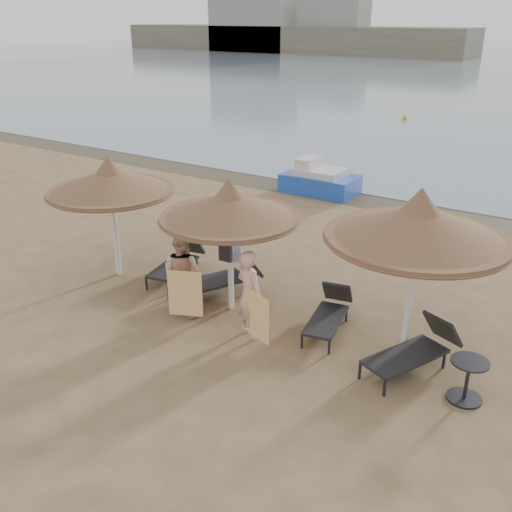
{
  "coord_description": "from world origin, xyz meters",
  "views": [
    {
      "loc": [
        5.76,
        -7.58,
        5.63
      ],
      "look_at": [
        -0.05,
        1.2,
        1.17
      ],
      "focal_mm": 40.0,
      "sensor_mm": 36.0,
      "label": 1
    }
  ],
  "objects": [
    {
      "name": "ground",
      "position": [
        0.0,
        0.0,
        0.0
      ],
      "size": [
        160.0,
        160.0,
        0.0
      ],
      "primitive_type": "plane",
      "color": "#8D714D",
      "rests_on": "ground"
    },
    {
      "name": "wet_sand_strip",
      "position": [
        0.0,
        9.4,
        0.0
      ],
      "size": [
        200.0,
        1.6,
        0.01
      ],
      "primitive_type": "cube",
      "color": "brown",
      "rests_on": "ground"
    },
    {
      "name": "far_shore",
      "position": [
        -25.1,
        77.82,
        2.91
      ],
      "size": [
        150.0,
        54.8,
        12.0
      ],
      "color": "#706955",
      "rests_on": "ground"
    },
    {
      "name": "palapa_left",
      "position": [
        -3.65,
        0.82,
        2.24
      ],
      "size": [
        2.84,
        2.84,
        2.82
      ],
      "rotation": [
        0.0,
        0.0,
        0.15
      ],
      "color": "white",
      "rests_on": "ground"
    },
    {
      "name": "palapa_center",
      "position": [
        -0.46,
        0.9,
        2.21
      ],
      "size": [
        2.8,
        2.8,
        2.78
      ],
      "rotation": [
        0.0,
        0.0,
        -0.08
      ],
      "color": "white",
      "rests_on": "ground"
    },
    {
      "name": "palapa_right",
      "position": [
        3.12,
        1.24,
        2.46
      ],
      "size": [
        3.11,
        3.11,
        3.09
      ],
      "rotation": [
        0.0,
        0.0,
        0.13
      ],
      "color": "white",
      "rests_on": "ground"
    },
    {
      "name": "lounger_far_left",
      "position": [
        -2.46,
        1.57,
        0.37
      ],
      "size": [
        0.96,
        1.9,
        0.81
      ],
      "rotation": [
        0.0,
        0.0,
        0.21
      ],
      "color": "#232228",
      "rests_on": "ground"
    },
    {
      "name": "lounger_near_left",
      "position": [
        -1.05,
        1.31,
        0.41
      ],
      "size": [
        1.47,
        2.12,
        0.91
      ],
      "rotation": [
        0.0,
        0.0,
        -0.44
      ],
      "color": "#232228",
      "rests_on": "ground"
    },
    {
      "name": "lounger_near_right",
      "position": [
        1.59,
        1.3,
        0.34
      ],
      "size": [
        0.89,
        1.78,
        0.76
      ],
      "rotation": [
        0.0,
        0.0,
        0.2
      ],
      "color": "#232228",
      "rests_on": "ground"
    },
    {
      "name": "lounger_far_right",
      "position": [
        3.45,
        0.88,
        0.38
      ],
      "size": [
        1.31,
        1.99,
        0.85
      ],
      "rotation": [
        0.0,
        0.0,
        -0.4
      ],
      "color": "#232228",
      "rests_on": "ground"
    },
    {
      "name": "side_table",
      "position": [
        4.41,
        0.45,
        0.34
      ],
      "size": [
        0.59,
        0.59,
        0.71
      ],
      "rotation": [
        0.0,
        0.0,
        0.05
      ],
      "color": "#232228",
      "rests_on": "ground"
    },
    {
      "name": "person_left",
      "position": [
        -1.16,
        0.22,
        1.02
      ],
      "size": [
        0.97,
        0.66,
        2.04
      ],
      "primitive_type": "imported",
      "rotation": [
        0.0,
        0.0,
        3.2
      ],
      "color": "#DEA895",
      "rests_on": "ground"
    },
    {
      "name": "person_right",
      "position": [
        0.47,
        0.19,
        1.01
      ],
      "size": [
        1.07,
        0.86,
        2.03
      ],
      "primitive_type": "imported",
      "rotation": [
        0.0,
        0.0,
        2.83
      ],
      "color": "#DEA895",
      "rests_on": "ground"
    },
    {
      "name": "towel_left",
      "position": [
        -0.81,
        -0.13,
        0.66
      ],
      "size": [
        0.63,
        0.3,
        0.96
      ],
      "rotation": [
        0.0,
        0.0,
        0.42
      ],
      "color": "orange",
      "rests_on": "ground"
    },
    {
      "name": "towel_right",
      "position": [
        0.82,
        -0.06,
        0.63
      ],
      "size": [
        0.62,
        0.24,
        0.91
      ],
      "rotation": [
        0.0,
        0.0,
        -0.34
      ],
      "color": "orange",
      "rests_on": "ground"
    },
    {
      "name": "bag_patterned",
      "position": [
        -0.46,
        1.08,
        1.16
      ],
      "size": [
        0.29,
        0.14,
        0.35
      ],
      "rotation": [
        0.0,
        0.0,
        0.17
      ],
      "color": "white",
      "rests_on": "ground"
    },
    {
      "name": "bag_dark",
      "position": [
        -0.46,
        0.74,
        1.32
      ],
      "size": [
        0.28,
        0.11,
        0.39
      ],
      "rotation": [
        0.0,
        0.0,
        0.06
      ],
      "color": "black",
      "rests_on": "ground"
    },
    {
      "name": "pedal_boat",
      "position": [
        -2.86,
        9.37,
        0.43
      ],
      "size": [
        2.51,
        1.5,
        1.16
      ],
      "rotation": [
        0.0,
        0.0,
        0.01
      ],
      "color": "#1F4BB5",
      "rests_on": "ground"
    },
    {
      "name": "buoy_left",
      "position": [
        -5.56,
        25.25,
        0.16
      ],
      "size": [
        0.31,
        0.31,
        0.31
      ],
      "primitive_type": "sphere",
      "color": "gold",
      "rests_on": "ground"
    }
  ]
}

